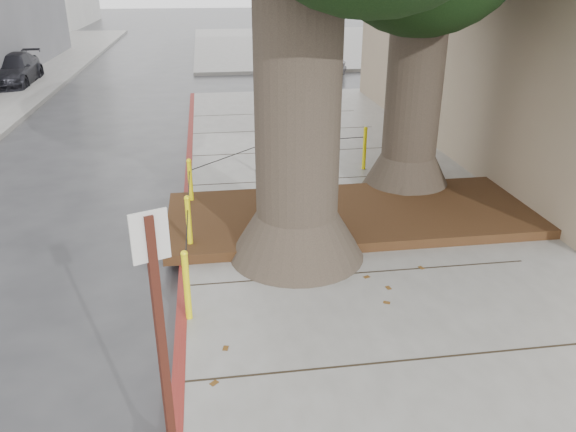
{
  "coord_description": "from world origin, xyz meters",
  "views": [
    {
      "loc": [
        -1.54,
        -4.83,
        4.12
      ],
      "look_at": [
        -0.53,
        2.02,
        1.1
      ],
      "focal_mm": 35.0,
      "sensor_mm": 36.0,
      "label": 1
    }
  ],
  "objects_px": {
    "signpost": "(163,355)",
    "car_silver": "(305,61)",
    "car_dark": "(11,70)",
    "car_red": "(473,60)"
  },
  "relations": [
    {
      "from": "signpost",
      "to": "car_silver",
      "type": "distance_m",
      "value": 21.41
    },
    {
      "from": "car_silver",
      "to": "car_red",
      "type": "height_order",
      "value": "car_red"
    },
    {
      "from": "car_silver",
      "to": "car_dark",
      "type": "xyz_separation_m",
      "value": [
        -11.71,
        -0.73,
        0.01
      ]
    },
    {
      "from": "car_red",
      "to": "car_dark",
      "type": "relative_size",
      "value": 0.9
    },
    {
      "from": "signpost",
      "to": "car_red",
      "type": "bearing_deg",
      "value": 37.2
    },
    {
      "from": "car_dark",
      "to": "car_red",
      "type": "bearing_deg",
      "value": -1.88
    },
    {
      "from": "car_red",
      "to": "car_dark",
      "type": "distance_m",
      "value": 18.92
    },
    {
      "from": "car_silver",
      "to": "car_dark",
      "type": "height_order",
      "value": "car_dark"
    },
    {
      "from": "signpost",
      "to": "car_silver",
      "type": "relative_size",
      "value": 0.72
    },
    {
      "from": "signpost",
      "to": "car_dark",
      "type": "xyz_separation_m",
      "value": [
        -7.01,
        20.13,
        -0.99
      ]
    }
  ]
}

